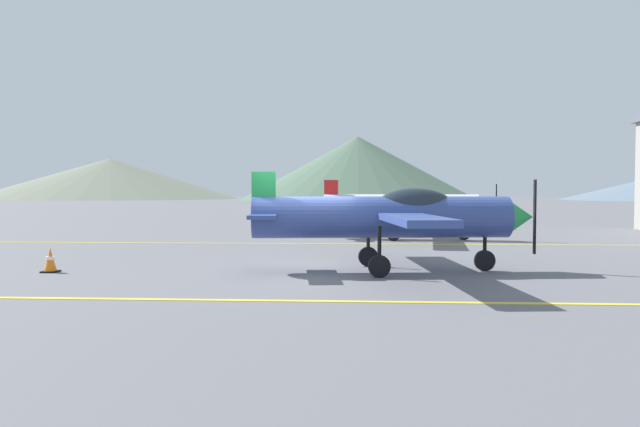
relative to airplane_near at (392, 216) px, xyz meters
name	(u,v)px	position (x,y,z in m)	size (l,w,h in m)	color
ground_plane	(304,272)	(-2.14, -0.20, -1.37)	(400.00, 400.00, 0.00)	slate
apron_line_near	(286,301)	(-2.14, -4.06, -1.37)	(80.00, 0.16, 0.01)	yellow
apron_line_far	(322,244)	(-2.14, 7.50, -1.37)	(80.00, 0.16, 0.01)	yellow
airplane_near	(392,216)	(0.00, 0.00, 0.00)	(7.10, 8.15, 2.44)	#33478C
airplane_mid	(406,206)	(1.20, 9.89, 0.00)	(7.11, 8.15, 2.44)	silver
car_sedan	(446,212)	(3.97, 17.41, -0.53)	(4.40, 4.21, 1.62)	red
traffic_cone_front	(50,260)	(-8.28, -0.63, -1.08)	(0.36, 0.36, 0.59)	black
hill_left	(110,179)	(-64.86, 137.65, 3.90)	(66.71, 66.71, 10.55)	slate
hill_centerleft	(358,168)	(-0.33, 115.02, 5.55)	(51.35, 51.35, 13.85)	#4C6651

